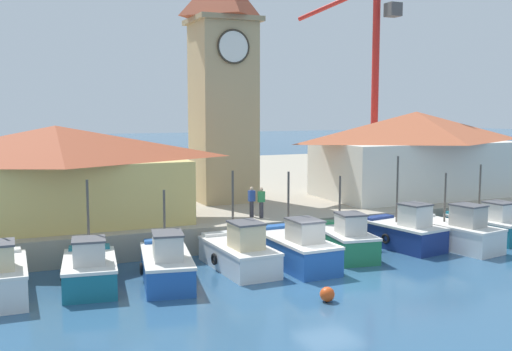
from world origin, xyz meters
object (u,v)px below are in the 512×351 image
fishing_boat_left_outer (90,270)px  warehouse_left (57,174)px  fishing_boat_right_outer (455,233)px  dock_worker_along_quay (252,201)px  fishing_boat_center (295,248)px  port_crane_far (372,107)px  fishing_boat_left_inner (166,264)px  fishing_boat_mid_right (344,240)px  dock_worker_near_tower (261,202)px  fishing_boat_right_inner (404,233)px  fishing_boat_far_right (487,226)px  warehouse_right (415,153)px  clock_tower (223,80)px  mooring_buoy (327,294)px  fishing_boat_mid_left (239,253)px

fishing_boat_left_outer → warehouse_left: (-0.50, 7.01, 3.09)m
fishing_boat_right_outer → dock_worker_along_quay: (-8.82, 5.55, 1.36)m
fishing_boat_right_outer → fishing_boat_center: bearing=179.2°
fishing_boat_left_outer → port_crane_far: bearing=33.2°
fishing_boat_left_inner → dock_worker_along_quay: (6.14, 5.59, 1.41)m
fishing_boat_mid_right → dock_worker_near_tower: bearing=119.3°
fishing_boat_mid_right → warehouse_left: bearing=151.9°
fishing_boat_left_inner → fishing_boat_right_inner: bearing=4.6°
port_crane_far → dock_worker_near_tower: size_ratio=9.42×
fishing_boat_right_outer → fishing_boat_far_right: (3.04, 0.89, -0.06)m
fishing_boat_left_inner → fishing_boat_mid_right: 8.96m
fishing_boat_right_outer → port_crane_far: 18.09m
fishing_boat_mid_right → fishing_boat_right_outer: size_ratio=0.88×
warehouse_left → warehouse_right: (22.64, 1.21, 0.31)m
dock_worker_near_tower → clock_tower: bearing=87.6°
fishing_boat_left_outer → fishing_boat_left_inner: bearing=-8.2°
fishing_boat_center → warehouse_left: warehouse_left is taller
clock_tower → port_crane_far: (13.93, 4.35, -1.61)m
fishing_boat_mid_right → warehouse_right: 13.32m
fishing_boat_right_outer → fishing_boat_right_inner: bearing=157.4°
dock_worker_along_quay → fishing_boat_right_outer: bearing=-32.2°
fishing_boat_mid_right → mooring_buoy: (-4.16, -5.60, -0.50)m
dock_worker_along_quay → fishing_boat_mid_left: bearing=-118.6°
warehouse_left → fishing_boat_right_inner: bearing=-21.8°
fishing_boat_right_inner → dock_worker_near_tower: fishing_boat_right_inner is taller
fishing_boat_left_inner → warehouse_right: bearing=24.3°
fishing_boat_left_outer → fishing_boat_right_outer: (17.94, -0.39, 0.07)m
fishing_boat_mid_right → warehouse_right: bearing=37.4°
warehouse_right → fishing_boat_right_inner: bearing=-130.7°
fishing_boat_right_outer → dock_worker_near_tower: 9.96m
fishing_boat_center → fishing_boat_right_inner: bearing=7.3°
fishing_boat_right_outer → warehouse_left: size_ratio=0.39×
fishing_boat_left_outer → fishing_boat_mid_left: size_ratio=0.89×
fishing_boat_mid_left → dock_worker_near_tower: (3.07, 4.51, 1.41)m
fishing_boat_right_outer → dock_worker_along_quay: bearing=147.8°
port_crane_far → fishing_boat_right_outer: bearing=-109.9°
fishing_boat_left_outer → fishing_boat_mid_right: fishing_boat_left_outer is taller
warehouse_left → dock_worker_near_tower: 10.38m
fishing_boat_right_outer → fishing_boat_left_outer: bearing=178.8°
fishing_boat_mid_left → warehouse_left: size_ratio=0.38×
warehouse_left → warehouse_right: warehouse_right is taller
fishing_boat_center → fishing_boat_right_inner: 6.68m
warehouse_left → dock_worker_along_quay: (9.62, -1.85, -1.67)m
mooring_buoy → warehouse_right: bearing=43.0°
fishing_boat_left_outer → fishing_boat_mid_right: bearing=1.9°
fishing_boat_left_inner → fishing_boat_right_outer: fishing_boat_right_outer is taller
fishing_boat_right_outer → clock_tower: (-8.18, 11.55, 8.01)m
fishing_boat_mid_left → fishing_boat_mid_right: fishing_boat_mid_left is taller
fishing_boat_center → port_crane_far: port_crane_far is taller
fishing_boat_left_inner → port_crane_far: (20.71, 15.95, 6.45)m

